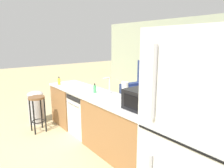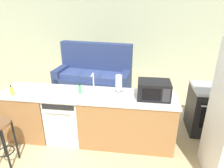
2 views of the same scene
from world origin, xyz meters
The scene contains 13 objects.
ground_plane centered at (0.00, 0.00, 0.00)m, with size 24.00×24.00×0.00m, color tan.
wall_back centered at (0.30, 4.20, 1.30)m, with size 10.00×0.06×2.60m.
kitchen_counter centered at (0.24, 0.00, 0.42)m, with size 2.94×0.66×0.90m.
dishwasher centered at (-0.25, 0.00, 0.42)m, with size 0.58×0.61×0.84m.
refrigerator centered at (2.35, -0.55, 0.96)m, with size 0.72×0.73×1.92m.
microwave centered at (1.23, 0.00, 1.04)m, with size 0.50×0.37×0.28m.
sink_faucet centered at (0.22, 0.19, 1.03)m, with size 0.07×0.18×0.30m.
paper_towel_roll centered at (0.66, 0.18, 1.04)m, with size 0.14×0.14×0.28m.
soap_bottle centered at (0.03, 0.01, 0.97)m, with size 0.06×0.06×0.18m.
dish_soap_bottle centered at (-1.04, -0.21, 0.97)m, with size 0.06×0.06×0.18m.
bar_stool centered at (-0.95, -0.74, 0.54)m, with size 0.32×0.32×0.74m.
trash_bin centered at (-1.43, -0.62, 0.38)m, with size 0.35×0.35×0.74m.
couch centered at (-0.22, 2.16, 0.39)m, with size 2.10×1.15×1.27m.
Camera 1 is at (3.00, -1.97, 1.83)m, focal length 32.00 mm.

